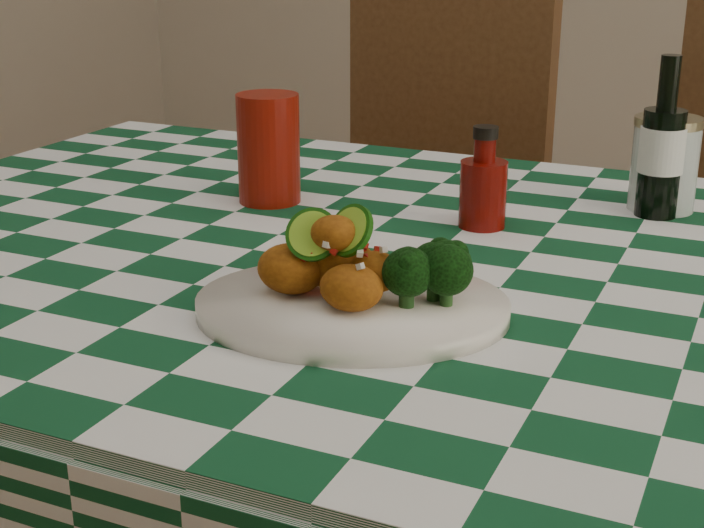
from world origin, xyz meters
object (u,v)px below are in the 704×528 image
at_px(fried_chicken_pile, 338,257).
at_px(red_tumbler, 269,149).
at_px(plate, 352,307).
at_px(wooden_chair_left, 397,254).
at_px(mason_jar, 665,164).
at_px(beer_bottle, 663,137).
at_px(ketchup_bottle, 484,177).

relative_size(fried_chicken_pile, red_tumbler, 0.88).
distance_m(plate, wooden_chair_left, 1.04).
height_order(red_tumbler, mason_jar, red_tumbler).
xyz_separation_m(beer_bottle, wooden_chair_left, (-0.55, 0.46, -0.38)).
distance_m(ketchup_bottle, mason_jar, 0.27).
distance_m(red_tumbler, mason_jar, 0.54).
distance_m(fried_chicken_pile, ketchup_bottle, 0.35).
relative_size(plate, mason_jar, 2.48).
distance_m(mason_jar, wooden_chair_left, 0.78).
bearing_deg(mason_jar, wooden_chair_left, 142.64).
relative_size(beer_bottle, wooden_chair_left, 0.21).
bearing_deg(fried_chicken_pile, red_tumbler, 128.29).
bearing_deg(beer_bottle, mason_jar, 86.83).
xyz_separation_m(red_tumbler, beer_bottle, (0.50, 0.15, 0.03)).
height_order(plate, wooden_chair_left, wooden_chair_left).
relative_size(fried_chicken_pile, beer_bottle, 0.62).
bearing_deg(plate, beer_bottle, 65.20).
relative_size(plate, fried_chicken_pile, 2.38).
xyz_separation_m(fried_chicken_pile, red_tumbler, (-0.26, 0.33, 0.02)).
relative_size(ketchup_bottle, beer_bottle, 0.62).
xyz_separation_m(red_tumbler, ketchup_bottle, (0.31, 0.01, -0.01)).
relative_size(red_tumbler, mason_jar, 1.19).
xyz_separation_m(fried_chicken_pile, beer_bottle, (0.24, 0.49, 0.05)).
distance_m(fried_chicken_pile, red_tumbler, 0.43).
bearing_deg(ketchup_bottle, wooden_chair_left, 120.64).
bearing_deg(ketchup_bottle, plate, -94.70).
height_order(red_tumbler, beer_bottle, beer_bottle).
height_order(mason_jar, beer_bottle, beer_bottle).
bearing_deg(wooden_chair_left, mason_jar, -29.70).
xyz_separation_m(red_tumbler, mason_jar, (0.51, 0.19, -0.01)).
bearing_deg(fried_chicken_pile, ketchup_bottle, 82.81).
bearing_deg(wooden_chair_left, ketchup_bottle, -51.70).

